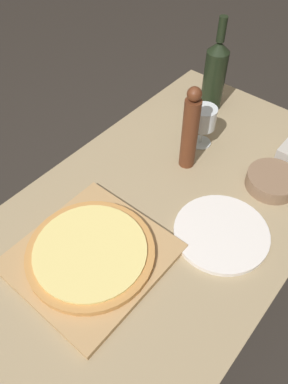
% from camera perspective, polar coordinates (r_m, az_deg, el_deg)
% --- Properties ---
extents(ground_plane, '(12.00, 12.00, 0.00)m').
position_cam_1_polar(ground_plane, '(1.68, -0.42, -20.80)').
color(ground_plane, '#2D2823').
extents(dining_table, '(0.74, 1.54, 0.74)m').
position_cam_1_polar(dining_table, '(1.11, -0.61, -9.13)').
color(dining_table, '#9E8966').
rests_on(dining_table, ground_plane).
extents(cutting_board, '(0.35, 0.37, 0.02)m').
position_cam_1_polar(cutting_board, '(0.98, -8.03, -9.70)').
color(cutting_board, tan).
rests_on(cutting_board, dining_table).
extents(pizza, '(0.33, 0.33, 0.02)m').
position_cam_1_polar(pizza, '(0.96, -8.16, -9.06)').
color(pizza, '#C68947').
rests_on(pizza, cutting_board).
extents(wine_bottle, '(0.08, 0.08, 0.33)m').
position_cam_1_polar(wine_bottle, '(1.38, 10.74, 17.23)').
color(wine_bottle, black).
rests_on(wine_bottle, dining_table).
extents(pepper_mill, '(0.05, 0.05, 0.28)m').
position_cam_1_polar(pepper_mill, '(1.12, 7.04, 9.31)').
color(pepper_mill, '#5B2D19').
rests_on(pepper_mill, dining_table).
extents(wine_glass, '(0.08, 0.08, 0.14)m').
position_cam_1_polar(wine_glass, '(1.22, 9.07, 10.87)').
color(wine_glass, silver).
rests_on(wine_glass, dining_table).
extents(small_bowl, '(0.15, 0.15, 0.04)m').
position_cam_1_polar(small_bowl, '(1.18, 18.96, 1.62)').
color(small_bowl, '#84664C').
rests_on(small_bowl, dining_table).
extents(dinner_plate, '(0.26, 0.26, 0.01)m').
position_cam_1_polar(dinner_plate, '(1.03, 11.70, -6.10)').
color(dinner_plate, white).
rests_on(dinner_plate, dining_table).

